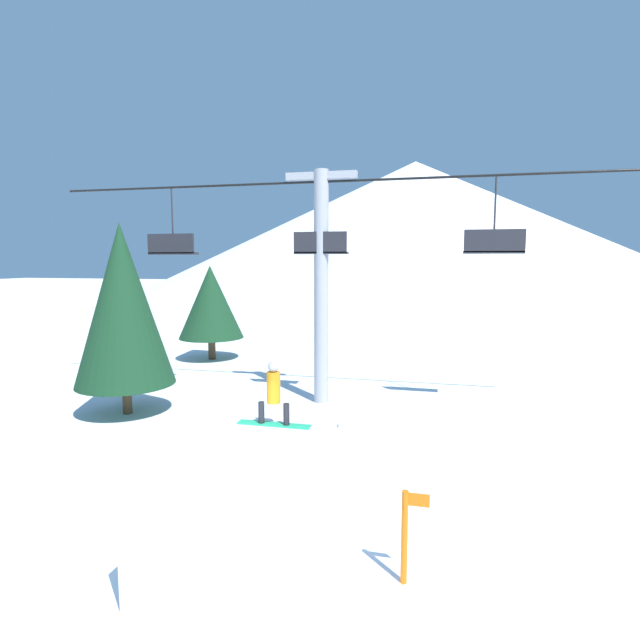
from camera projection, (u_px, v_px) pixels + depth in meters
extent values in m
plane|color=white|center=(217.00, 532.00, 9.05)|extent=(220.00, 220.00, 0.00)
cone|color=silver|center=(414.00, 229.00, 71.71)|extent=(79.44, 79.44, 18.84)
cube|color=white|center=(251.00, 500.00, 8.67)|extent=(2.23, 4.29, 1.51)
cube|color=silver|center=(287.00, 422.00, 10.60)|extent=(2.23, 0.10, 0.06)
cube|color=#1E9E6B|center=(274.00, 424.00, 10.30)|extent=(1.55, 0.26, 0.03)
cylinder|color=black|center=(261.00, 412.00, 10.33)|extent=(0.13, 0.13, 0.45)
cylinder|color=black|center=(286.00, 414.00, 10.20)|extent=(0.13, 0.13, 0.45)
cylinder|color=orange|center=(274.00, 387.00, 10.20)|extent=(0.28, 0.28, 0.64)
sphere|color=#B2B2B7|center=(273.00, 367.00, 10.15)|extent=(0.23, 0.23, 0.23)
cylinder|color=#9E9EA3|center=(321.00, 289.00, 16.91)|extent=(0.49, 0.49, 7.88)
cube|color=#9E9EA3|center=(321.00, 176.00, 16.46)|extent=(2.40, 0.24, 0.24)
cylinder|color=black|center=(321.00, 182.00, 16.49)|extent=(19.42, 0.08, 0.08)
cylinder|color=#28282D|center=(172.00, 221.00, 17.90)|extent=(0.06, 0.06, 2.34)
cube|color=#232328|center=(174.00, 254.00, 18.04)|extent=(1.80, 0.44, 0.08)
cube|color=#232328|center=(171.00, 244.00, 17.83)|extent=(1.80, 0.08, 0.70)
cylinder|color=#28282D|center=(321.00, 218.00, 16.63)|extent=(0.06, 0.06, 2.34)
cube|color=#232328|center=(321.00, 253.00, 16.76)|extent=(1.80, 0.44, 0.08)
cube|color=#232328|center=(320.00, 242.00, 16.55)|extent=(1.80, 0.08, 0.70)
cylinder|color=#28282D|center=(495.00, 214.00, 15.35)|extent=(0.06, 0.06, 2.34)
cube|color=#232328|center=(493.00, 252.00, 15.49)|extent=(1.80, 0.44, 0.08)
cube|color=#232328|center=(494.00, 241.00, 15.27)|extent=(1.80, 0.08, 0.70)
cylinder|color=#4C3823|center=(127.00, 399.00, 15.99)|extent=(0.29, 0.29, 0.97)
cone|color=#14381E|center=(123.00, 305.00, 15.63)|extent=(3.07, 3.07, 5.10)
cylinder|color=#4C3823|center=(212.00, 348.00, 24.80)|extent=(0.36, 0.36, 1.08)
cone|color=#14381E|center=(211.00, 302.00, 24.52)|extent=(3.17, 3.17, 3.57)
cylinder|color=orange|center=(404.00, 537.00, 7.53)|extent=(0.10, 0.10, 1.47)
cube|color=orange|center=(417.00, 500.00, 7.41)|extent=(0.36, 0.02, 0.20)
cylinder|color=black|center=(129.00, 388.00, 18.42)|extent=(0.17, 0.17, 0.45)
cylinder|color=orange|center=(128.00, 374.00, 18.35)|extent=(0.24, 0.24, 0.60)
sphere|color=#232328|center=(127.00, 363.00, 18.31)|extent=(0.18, 0.18, 0.18)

